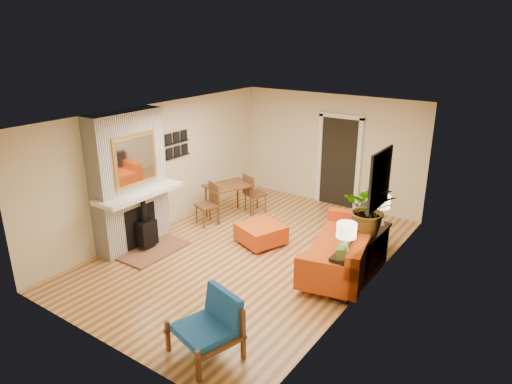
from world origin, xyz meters
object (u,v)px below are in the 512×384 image
ottoman (261,233)px  blue_chair (212,322)px  houseplant (370,209)px  sofa (347,248)px  console_table (362,247)px  lamp_far (381,206)px  lamp_near (346,236)px  dining_table (230,192)px

ottoman → blue_chair: size_ratio=1.05×
blue_chair → houseplant: bearing=74.6°
sofa → console_table: sofa is taller
ottoman → blue_chair: bearing=-67.1°
lamp_far → houseplant: 0.53m
ottoman → console_table: (2.11, -0.13, 0.35)m
blue_chair → lamp_near: 2.37m
ottoman → lamp_near: size_ratio=1.86×
lamp_near → lamp_far: same height
lamp_far → lamp_near: bearing=-90.0°
sofa → dining_table: (-3.11, 0.72, 0.19)m
blue_chair → houseplant: size_ratio=1.04×
blue_chair → lamp_near: lamp_near is taller
lamp_far → houseplant: houseplant is taller
blue_chair → lamp_near: size_ratio=1.78×
lamp_near → houseplant: (-0.01, 0.95, 0.12)m
sofa → console_table: (0.33, -0.15, 0.18)m
sofa → ottoman: size_ratio=2.46×
ottoman → console_table: bearing=-3.6°
lamp_far → blue_chair: bearing=-103.5°
dining_table → houseplant: bearing=-10.7°
blue_chair → lamp_far: bearing=76.5°
sofa → console_table: bearing=-24.1°
console_table → blue_chair: bearing=-106.8°
lamp_near → lamp_far: bearing=90.0°
sofa → houseplant: bearing=13.1°
console_table → lamp_near: 0.87m
console_table → lamp_far: 0.88m
sofa → dining_table: bearing=166.9°
dining_table → lamp_near: 3.82m
dining_table → lamp_far: bearing=-2.3°
ottoman → console_table: console_table is taller
sofa → houseplant: (0.32, 0.07, 0.79)m
blue_chair → houseplant: 3.26m
dining_table → lamp_far: (3.44, -0.14, 0.47)m
blue_chair → console_table: (0.86, 2.84, 0.14)m
sofa → blue_chair: sofa is taller
houseplant → lamp_near: bearing=-89.4°
blue_chair → lamp_far: lamp_far is taller
blue_chair → houseplant: houseplant is taller
ottoman → lamp_far: (2.11, 0.60, 0.83)m
dining_table → console_table: 3.54m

